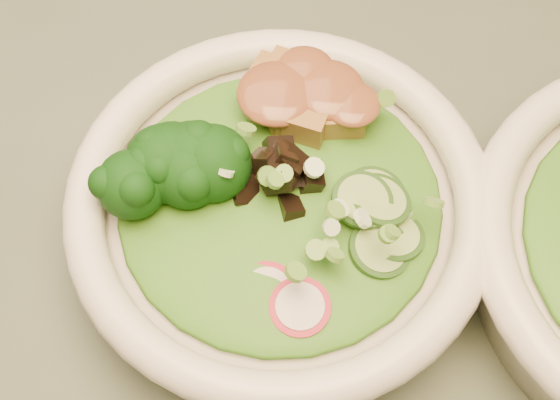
{
  "coord_description": "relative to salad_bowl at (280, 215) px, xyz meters",
  "views": [
    {
      "loc": [
        -0.22,
        -0.16,
        1.18
      ],
      "look_at": [
        -0.24,
        0.05,
        0.8
      ],
      "focal_mm": 50.0,
      "sensor_mm": 36.0,
      "label": 1
    }
  ],
  "objects": [
    {
      "name": "scallion_garnish",
      "position": [
        0.0,
        0.0,
        0.04
      ],
      "size": [
        0.17,
        0.17,
        0.02
      ],
      "primitive_type": null,
      "color": "#609835",
      "rests_on": "salad_bowl"
    },
    {
      "name": "tofu_cubes",
      "position": [
        0.01,
        0.06,
        0.03
      ],
      "size": [
        0.09,
        0.06,
        0.03
      ],
      "primitive_type": null,
      "rotation": [
        0.0,
        0.0,
        -0.14
      ],
      "color": "olive",
      "rests_on": "salad_bowl"
    },
    {
      "name": "lettuce_bed",
      "position": [
        0.0,
        0.0,
        0.02
      ],
      "size": [
        0.18,
        0.18,
        0.02
      ],
      "primitive_type": "ellipsoid",
      "color": "#2B5F14",
      "rests_on": "salad_bowl"
    },
    {
      "name": "peanut_sauce",
      "position": [
        0.01,
        0.06,
        0.04
      ],
      "size": [
        0.06,
        0.05,
        0.01
      ],
      "primitive_type": "ellipsoid",
      "color": "brown",
      "rests_on": "tofu_cubes"
    },
    {
      "name": "mushroom_heap",
      "position": [
        0.0,
        0.01,
        0.03
      ],
      "size": [
        0.07,
        0.07,
        0.04
      ],
      "primitive_type": null,
      "rotation": [
        0.0,
        0.0,
        -0.14
      ],
      "color": "black",
      "rests_on": "salad_bowl"
    },
    {
      "name": "broccoli_florets",
      "position": [
        -0.06,
        0.0,
        0.03
      ],
      "size": [
        0.08,
        0.07,
        0.04
      ],
      "primitive_type": null,
      "rotation": [
        0.0,
        0.0,
        -0.14
      ],
      "color": "black",
      "rests_on": "salad_bowl"
    },
    {
      "name": "radish_slices",
      "position": [
        -0.0,
        -0.06,
        0.02
      ],
      "size": [
        0.1,
        0.05,
        0.02
      ],
      "primitive_type": null,
      "rotation": [
        0.0,
        0.0,
        -0.14
      ],
      "color": "maroon",
      "rests_on": "salad_bowl"
    },
    {
      "name": "salad_bowl",
      "position": [
        0.0,
        0.0,
        0.0
      ],
      "size": [
        0.24,
        0.24,
        0.07
      ],
      "rotation": [
        0.0,
        0.0,
        -0.14
      ],
      "color": "white",
      "rests_on": "dining_table"
    },
    {
      "name": "cucumber_slices",
      "position": [
        0.06,
        -0.01,
        0.03
      ],
      "size": [
        0.07,
        0.07,
        0.03
      ],
      "primitive_type": null,
      "rotation": [
        0.0,
        0.0,
        -0.14
      ],
      "color": "#90B363",
      "rests_on": "salad_bowl"
    }
  ]
}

